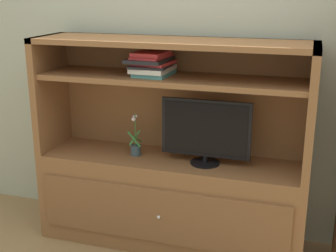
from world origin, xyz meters
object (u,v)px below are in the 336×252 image
at_px(potted_plant, 136,146).
at_px(media_console, 170,180).
at_px(magazine_stack, 152,64).
at_px(tv_monitor, 206,131).

bearing_deg(potted_plant, media_console, 2.69).
xyz_separation_m(media_console, magazine_stack, (-0.13, -0.01, 0.82)).
height_order(tv_monitor, magazine_stack, magazine_stack).
bearing_deg(magazine_stack, tv_monitor, -3.40).
bearing_deg(media_console, tv_monitor, -6.50).
xyz_separation_m(tv_monitor, magazine_stack, (-0.38, 0.02, 0.42)).
bearing_deg(magazine_stack, media_console, 2.90).
relative_size(media_console, tv_monitor, 3.11).
height_order(media_console, magazine_stack, media_console).
bearing_deg(tv_monitor, media_console, 173.50).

